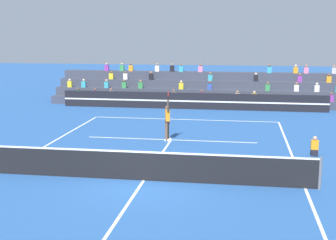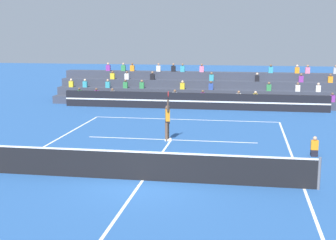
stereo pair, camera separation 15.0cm
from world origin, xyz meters
The scene contains 8 objects.
ground_plane centered at (0.00, 0.00, 0.00)m, with size 120.00×120.00×0.00m, color #285699.
court_lines centered at (0.00, 0.00, 0.00)m, with size 11.10×23.90×0.01m.
tennis_net centered at (0.00, 0.00, 0.54)m, with size 12.00×0.10×1.10m.
sponsor_banner_wall centered at (0.00, 15.88, 0.55)m, with size 18.00×0.26×1.10m.
bleacher_stand centered at (0.00, 19.05, 0.84)m, with size 20.86×3.80×2.83m.
ball_kid_courtside centered at (6.42, 4.44, 0.33)m, with size 0.30×0.36×0.84m.
tennis_player centered at (-0.15, 6.25, 0.99)m, with size 0.31×0.93×2.49m.
tennis_ball centered at (-3.29, 2.48, 0.03)m, with size 0.07×0.07×0.07m, color #C6DB33.
Camera 1 is at (3.30, -15.42, 5.10)m, focal length 50.00 mm.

